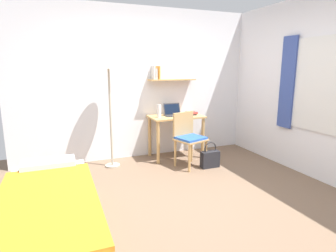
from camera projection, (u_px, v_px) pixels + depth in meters
ground_plane at (192, 203)px, 3.34m from camera, size 5.28×5.28×0.00m
wall_back at (142, 84)px, 4.91m from camera, size 4.40×0.27×2.60m
wall_right at (326, 89)px, 3.81m from camera, size 0.10×4.40×2.60m
bed at (49, 218)px, 2.56m from camera, size 0.85×2.06×0.54m
desk at (176, 124)px, 4.95m from camera, size 0.93×0.55×0.75m
desk_chair at (188, 136)px, 4.51m from camera, size 0.54×0.52×0.88m
standing_lamp at (108, 68)px, 4.26m from camera, size 0.40×0.40×1.79m
laptop at (173, 112)px, 4.94m from camera, size 0.31×0.22×0.21m
water_bottle at (159, 111)px, 4.73m from camera, size 0.07×0.07×0.22m
book_stack at (191, 113)px, 5.01m from camera, size 0.17×0.22×0.06m
handbag at (210, 159)px, 4.50m from camera, size 0.30×0.12×0.42m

